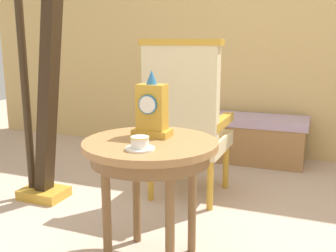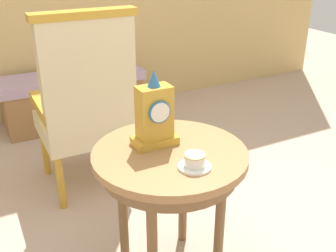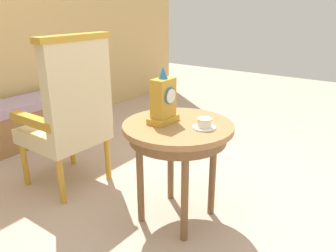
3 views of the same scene
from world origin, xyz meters
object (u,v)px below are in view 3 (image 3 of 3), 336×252
object	(u,v)px
mantel_clock	(163,101)
window_bench	(17,124)
side_table	(177,136)
armchair	(70,112)
teacup_left	(204,124)

from	to	relation	value
mantel_clock	window_bench	xyz separation A→B (m)	(0.11, 1.86, -0.56)
side_table	window_bench	size ratio (longest dim) A/B	0.56
armchair	mantel_clock	bearing A→B (deg)	-83.94
mantel_clock	teacup_left	bearing A→B (deg)	-78.56
teacup_left	window_bench	distance (m)	2.16
teacup_left	mantel_clock	size ratio (longest dim) A/B	0.40
side_table	teacup_left	world-z (taller)	teacup_left
side_table	armchair	bearing A→B (deg)	97.40
side_table	window_bench	world-z (taller)	side_table
side_table	armchair	xyz separation A→B (m)	(-0.11, 0.85, 0.02)
teacup_left	mantel_clock	world-z (taller)	mantel_clock
mantel_clock	armchair	distance (m)	0.80
side_table	mantel_clock	distance (m)	0.23
teacup_left	window_bench	bearing A→B (deg)	88.28
teacup_left	armchair	size ratio (longest dim) A/B	0.12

